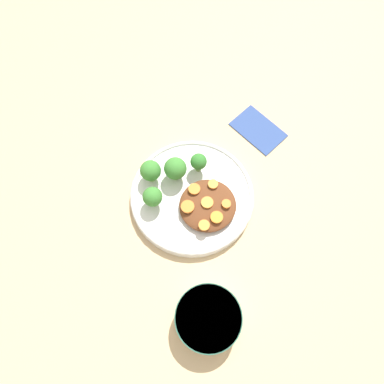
# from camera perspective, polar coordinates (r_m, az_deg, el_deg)

# --- Properties ---
(ground_plane) EXTENTS (4.00, 4.00, 0.00)m
(ground_plane) POSITION_cam_1_polar(r_m,az_deg,el_deg) (0.80, -0.00, -0.95)
(ground_plane) COLOR tan
(plate) EXTENTS (0.26, 0.26, 0.02)m
(plate) POSITION_cam_1_polar(r_m,az_deg,el_deg) (0.79, -0.00, -0.60)
(plate) COLOR silver
(plate) RESTS_ON ground_plane
(dip_bowl) EXTENTS (0.12, 0.12, 0.06)m
(dip_bowl) POSITION_cam_1_polar(r_m,az_deg,el_deg) (0.72, 2.46, -18.73)
(dip_bowl) COLOR white
(dip_bowl) RESTS_ON ground_plane
(stew_mound) EXTENTS (0.12, 0.12, 0.02)m
(stew_mound) POSITION_cam_1_polar(r_m,az_deg,el_deg) (0.77, 2.41, -2.04)
(stew_mound) COLOR brown
(stew_mound) RESTS_ON plate
(broccoli_floret_0) EXTENTS (0.05, 0.05, 0.06)m
(broccoli_floret_0) POSITION_cam_1_polar(r_m,az_deg,el_deg) (0.77, -2.55, 3.55)
(broccoli_floret_0) COLOR #759E51
(broccoli_floret_0) RESTS_ON plate
(broccoli_floret_1) EXTENTS (0.04, 0.04, 0.06)m
(broccoli_floret_1) POSITION_cam_1_polar(r_m,az_deg,el_deg) (0.78, -6.32, 3.18)
(broccoli_floret_1) COLOR #7FA85B
(broccoli_floret_1) RESTS_ON plate
(broccoli_floret_2) EXTENTS (0.04, 0.04, 0.05)m
(broccoli_floret_2) POSITION_cam_1_polar(r_m,az_deg,el_deg) (0.75, -6.03, -0.78)
(broccoli_floret_2) COLOR #759E51
(broccoli_floret_2) RESTS_ON plate
(broccoli_floret_3) EXTENTS (0.03, 0.03, 0.05)m
(broccoli_floret_3) POSITION_cam_1_polar(r_m,az_deg,el_deg) (0.78, 1.01, 4.59)
(broccoli_floret_3) COLOR #759E51
(broccoli_floret_3) RESTS_ON plate
(carrot_slice_0) EXTENTS (0.02, 0.02, 0.00)m
(carrot_slice_0) POSITION_cam_1_polar(r_m,az_deg,el_deg) (0.76, 2.33, -1.61)
(carrot_slice_0) COLOR orange
(carrot_slice_0) RESTS_ON stew_mound
(carrot_slice_1) EXTENTS (0.02, 0.02, 0.00)m
(carrot_slice_1) POSITION_cam_1_polar(r_m,az_deg,el_deg) (0.77, 3.23, 1.21)
(carrot_slice_1) COLOR orange
(carrot_slice_1) RESTS_ON stew_mound
(carrot_slice_2) EXTENTS (0.03, 0.03, 0.01)m
(carrot_slice_2) POSITION_cam_1_polar(r_m,az_deg,el_deg) (0.75, -0.67, -2.24)
(carrot_slice_2) COLOR orange
(carrot_slice_2) RESTS_ON stew_mound
(carrot_slice_3) EXTENTS (0.02, 0.02, 0.00)m
(carrot_slice_3) POSITION_cam_1_polar(r_m,az_deg,el_deg) (0.74, 1.85, -5.08)
(carrot_slice_3) COLOR orange
(carrot_slice_3) RESTS_ON stew_mound
(carrot_slice_4) EXTENTS (0.02, 0.02, 0.01)m
(carrot_slice_4) POSITION_cam_1_polar(r_m,az_deg,el_deg) (0.76, 5.24, -1.81)
(carrot_slice_4) COLOR orange
(carrot_slice_4) RESTS_ON stew_mound
(carrot_slice_5) EXTENTS (0.02, 0.02, 0.00)m
(carrot_slice_5) POSITION_cam_1_polar(r_m,az_deg,el_deg) (0.77, 0.40, 0.40)
(carrot_slice_5) COLOR orange
(carrot_slice_5) RESTS_ON stew_mound
(carrot_slice_6) EXTENTS (0.03, 0.03, 0.00)m
(carrot_slice_6) POSITION_cam_1_polar(r_m,az_deg,el_deg) (0.75, 3.78, -3.85)
(carrot_slice_6) COLOR orange
(carrot_slice_6) RESTS_ON stew_mound
(napkin) EXTENTS (0.13, 0.10, 0.01)m
(napkin) POSITION_cam_1_polar(r_m,az_deg,el_deg) (0.89, 10.06, 9.36)
(napkin) COLOR #334C8C
(napkin) RESTS_ON ground_plane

